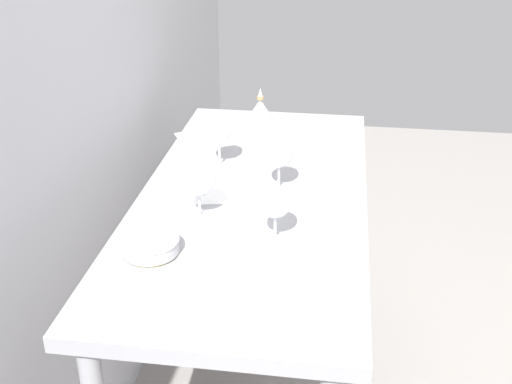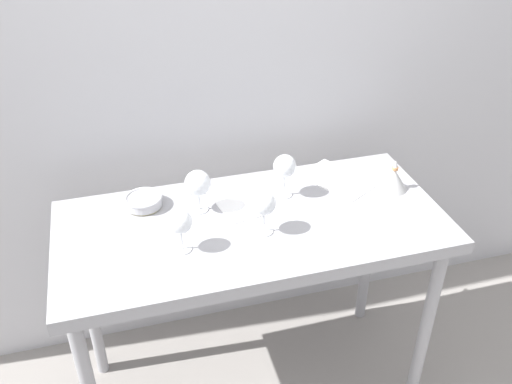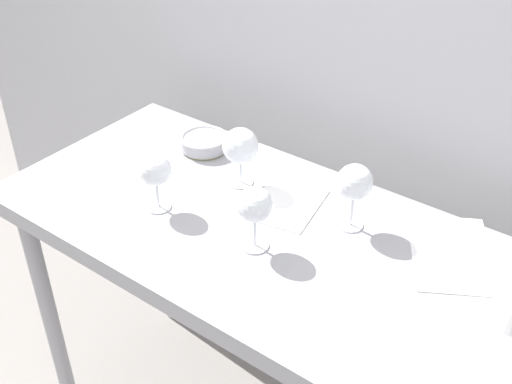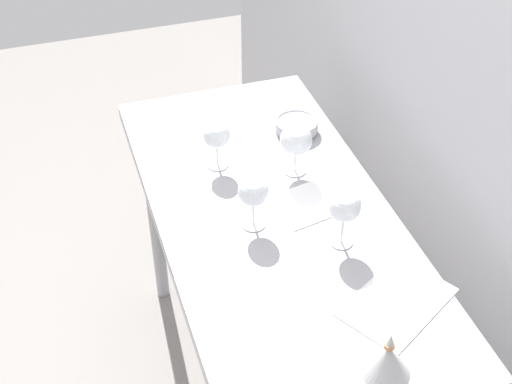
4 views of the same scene
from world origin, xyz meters
The scene contains 11 objects.
ground_plane centered at (0.00, 0.00, 0.00)m, with size 6.00×6.00×0.00m, color gray.
back_wall centered at (0.00, 0.49, 1.30)m, with size 3.80×0.04×2.60m, color #BABABF.
steel_counter centered at (0.00, -0.01, 0.79)m, with size 1.40×0.65×0.90m.
wine_glass_near_left centered at (-0.27, -0.10, 1.01)m, with size 0.08×0.08×0.15m.
wine_glass_far_left centered at (-0.17, 0.12, 1.01)m, with size 0.10×0.10×0.16m.
wine_glass_near_center centered at (0.02, -0.08, 1.01)m, with size 0.08×0.08×0.16m.
wine_glass_far_right centered at (0.16, 0.13, 1.02)m, with size 0.09×0.09×0.17m.
tasting_sheet_upper centered at (-0.02, 0.11, 0.90)m, with size 0.16×0.21×0.00m, color white.
tasting_sheet_lower centered at (0.41, 0.17, 0.90)m, with size 0.19×0.28×0.00m, color white.
tasting_bowl centered at (-0.36, 0.19, 0.92)m, with size 0.14×0.14×0.04m.
decanter_funnel centered at (0.59, 0.05, 0.94)m, with size 0.11×0.11×0.13m.
Camera 2 is at (-0.43, -1.58, 2.09)m, focal length 39.32 mm.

